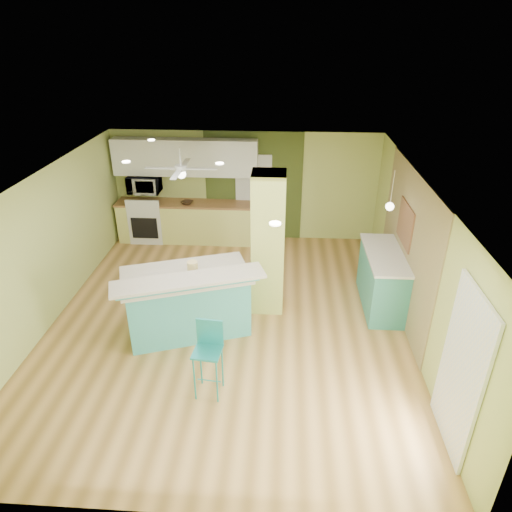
{
  "coord_description": "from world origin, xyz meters",
  "views": [
    {
      "loc": [
        0.89,
        -6.45,
        4.6
      ],
      "look_at": [
        0.45,
        0.4,
        1.07
      ],
      "focal_mm": 32.0,
      "sensor_mm": 36.0,
      "label": 1
    }
  ],
  "objects_px": {
    "bar_stool": "(209,346)",
    "canister": "(193,267)",
    "side_counter": "(383,279)",
    "fruit_bowl": "(187,203)",
    "peninsula": "(188,301)"
  },
  "relations": [
    {
      "from": "peninsula",
      "to": "bar_stool",
      "type": "bearing_deg",
      "value": -86.8
    },
    {
      "from": "bar_stool",
      "to": "side_counter",
      "type": "xyz_separation_m",
      "value": [
        2.75,
        2.33,
        -0.22
      ]
    },
    {
      "from": "bar_stool",
      "to": "fruit_bowl",
      "type": "relative_size",
      "value": 4.2
    },
    {
      "from": "fruit_bowl",
      "to": "canister",
      "type": "bearing_deg",
      "value": -77.01
    },
    {
      "from": "canister",
      "to": "bar_stool",
      "type": "bearing_deg",
      "value": -72.15
    },
    {
      "from": "bar_stool",
      "to": "peninsula",
      "type": "bearing_deg",
      "value": 118.68
    },
    {
      "from": "bar_stool",
      "to": "canister",
      "type": "distance_m",
      "value": 1.58
    },
    {
      "from": "peninsula",
      "to": "canister",
      "type": "height_order",
      "value": "canister"
    },
    {
      "from": "fruit_bowl",
      "to": "canister",
      "type": "xyz_separation_m",
      "value": [
        0.76,
        -3.3,
        0.18
      ]
    },
    {
      "from": "side_counter",
      "to": "canister",
      "type": "height_order",
      "value": "canister"
    },
    {
      "from": "bar_stool",
      "to": "side_counter",
      "type": "relative_size",
      "value": 0.68
    },
    {
      "from": "peninsula",
      "to": "canister",
      "type": "distance_m",
      "value": 0.6
    },
    {
      "from": "peninsula",
      "to": "fruit_bowl",
      "type": "xyz_separation_m",
      "value": [
        -0.66,
        3.39,
        0.41
      ]
    },
    {
      "from": "side_counter",
      "to": "fruit_bowl",
      "type": "bearing_deg",
      "value": 148.64
    },
    {
      "from": "canister",
      "to": "side_counter",
      "type": "bearing_deg",
      "value": 15.27
    }
  ]
}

